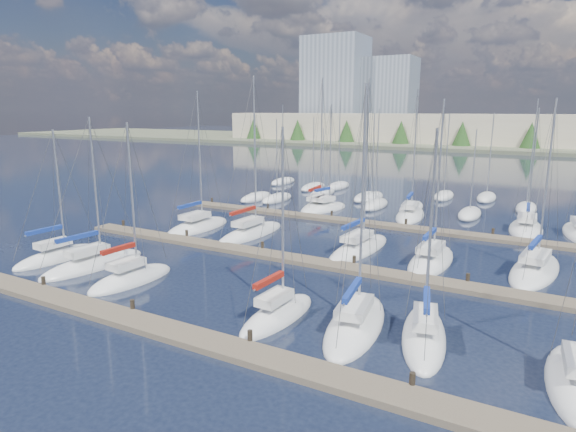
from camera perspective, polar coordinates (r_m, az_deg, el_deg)
The scene contains 21 objects.
ground at distance 77.79m, azimuth 16.66°, elevation 3.57°, with size 400.00×400.00×0.00m, color #1C2338.
dock_near at distance 26.19m, azimuth -13.15°, elevation -13.33°, with size 44.00×1.93×1.10m.
dock_mid at distance 36.94m, azimuth 1.52°, elevation -5.24°, with size 44.00×1.93×1.10m.
dock_far at distance 49.35m, azimuth 9.03°, elevation -0.82°, with size 44.00×1.93×1.10m.
sailboat_p at distance 53.91m, azimuth 14.28°, elevation 0.11°, with size 3.78×8.69×14.20m.
sailboat_h at distance 47.96m, azimuth -10.63°, elevation -1.25°, with size 3.25×8.32×13.85m.
sailboat_f at distance 26.11m, azimuth 15.81°, elevation -13.49°, with size 3.88×8.04×11.32m.
sailboat_c at distance 34.56m, azimuth -18.09°, elevation -7.09°, with size 3.00×6.79×11.37m.
sailboat_q at distance 51.64m, azimuth 26.36°, elevation -1.38°, with size 3.34×8.62×12.31m.
sailboat_m at distance 38.87m, azimuth 27.21°, elevation -5.73°, with size 4.08×9.68×12.94m.
sailboat_i at distance 44.85m, azimuth -4.40°, elevation -2.01°, with size 3.05×9.43×15.07m.
sailboat_l at distance 38.28m, azimuth 16.60°, elevation -5.10°, with size 2.89×8.57×12.91m.
sailboat_n at distance 56.94m, azimuth 3.61°, elevation 1.14°, with size 3.20×8.91×15.63m.
sailboat_e at distance 26.62m, azimuth 8.00°, elevation -12.59°, with size 3.91×8.77×13.44m.
sailboat_d at distance 27.42m, azimuth -1.23°, elevation -11.67°, with size 2.42×6.78×11.29m.
sailboat_o at distance 55.90m, azimuth 4.58°, elevation 0.91°, with size 3.81×7.01×12.70m.
sailboat_a at distance 41.67m, azimuth -25.54°, elevation -4.38°, with size 2.63×7.39×10.70m.
sailboat_k at distance 40.23m, azimuth 8.43°, elevation -3.83°, with size 3.42×9.87×14.53m.
sailboat_b at distance 38.67m, azimuth -22.07°, elevation -5.33°, with size 3.44×8.61×11.66m.
distant_boats at distance 63.44m, azimuth 9.62°, elevation 2.26°, with size 36.93×20.75×13.30m.
shoreline at distance 167.65m, azimuth 19.14°, elevation 10.51°, with size 400.00×60.00×38.00m.
Camera 1 is at (16.16, -15.23, 11.44)m, focal length 30.00 mm.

